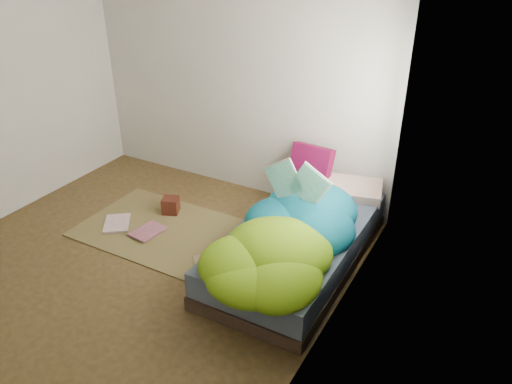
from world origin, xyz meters
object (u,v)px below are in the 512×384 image
(pillow_magenta, at_px, (311,166))
(floor_book_a, at_px, (104,224))
(wooden_box, at_px, (171,205))
(floor_book_b, at_px, (140,228))
(open_book, at_px, (296,172))
(bed, at_px, (297,246))

(pillow_magenta, relative_size, floor_book_a, 1.23)
(wooden_box, bearing_deg, floor_book_b, -99.40)
(wooden_box, distance_m, floor_book_a, 0.68)
(pillow_magenta, height_order, wooden_box, pillow_magenta)
(wooden_box, xyz_separation_m, floor_book_b, (-0.07, -0.41, -0.07))
(open_book, bearing_deg, floor_book_a, -164.63)
(bed, relative_size, wooden_box, 12.30)
(pillow_magenta, bearing_deg, wooden_box, -146.63)
(floor_book_b, bearing_deg, open_book, 22.50)
(open_book, xyz_separation_m, floor_book_a, (-1.85, -0.50, -0.81))
(pillow_magenta, distance_m, wooden_box, 1.50)
(wooden_box, xyz_separation_m, floor_book_a, (-0.42, -0.53, -0.07))
(bed, xyz_separation_m, floor_book_b, (-1.57, -0.28, -0.14))
(wooden_box, height_order, floor_book_a, wooden_box)
(wooden_box, height_order, floor_book_b, wooden_box)
(floor_book_a, bearing_deg, floor_book_b, -18.19)
(bed, bearing_deg, floor_book_b, -170.06)
(pillow_magenta, height_order, floor_book_b, pillow_magenta)
(wooden_box, relative_size, floor_book_a, 0.48)
(open_book, xyz_separation_m, floor_book_b, (-1.49, -0.38, -0.80))
(bed, distance_m, floor_book_b, 1.60)
(floor_book_a, bearing_deg, wooden_box, 14.86)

